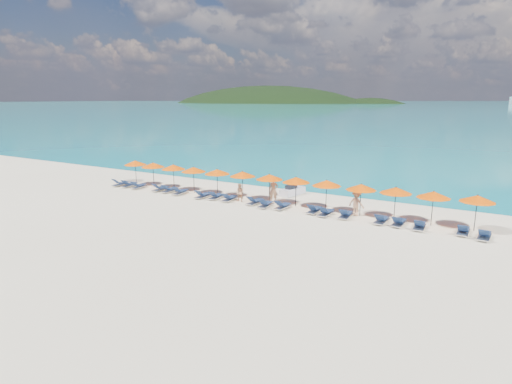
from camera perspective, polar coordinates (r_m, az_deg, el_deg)
The scene contains 41 objects.
ground at distance 29.18m, azimuth -3.00°, elevation -3.40°, with size 1400.00×1400.00×0.00m, color beige.
sea at distance 683.59m, azimuth 29.74°, elevation 10.21°, with size 1600.00×1300.00×0.01m, color #1FA9B2.
headland_main at distance 647.36m, azimuth 1.28°, elevation 8.41°, with size 374.00×242.00×126.50m.
headland_small at distance 607.93m, azimuth 14.79°, elevation 8.02°, with size 162.00×126.00×85.50m.
jetski at distance 35.81m, azimuth 4.88°, elevation 0.16°, with size 1.40×2.59×0.88m.
beachgoer_a at distance 33.01m, azimuth 2.35°, elevation 0.23°, with size 0.71×0.47×1.96m, color tan.
beachgoer_b at distance 33.29m, azimuth -2.15°, elevation -0.11°, with size 0.71×0.41×1.45m, color tan.
beachgoer_c at distance 30.13m, azimuth 13.24°, elevation -1.46°, with size 1.15×0.53×1.78m, color tan.
umbrella_0 at distance 41.60m, azimuth -15.80°, elevation 3.77°, with size 2.10×2.10×2.28m.
umbrella_1 at distance 39.83m, azimuth -13.58°, elevation 3.53°, with size 2.10×2.10×2.28m.
umbrella_2 at distance 38.26m, azimuth -10.97°, elevation 3.29°, with size 2.10×2.10×2.28m.
umbrella_3 at distance 36.65m, azimuth -8.33°, elevation 2.99°, with size 2.10×2.10×2.28m.
umbrella_4 at distance 35.31m, azimuth -5.21°, elevation 2.71°, with size 2.10×2.10×2.28m.
umbrella_5 at distance 34.10m, azimuth -1.80°, elevation 2.41°, with size 2.10×2.10×2.28m.
umbrella_6 at distance 32.83m, azimuth 1.80°, elevation 2.02°, with size 2.10×2.10×2.28m.
umbrella_7 at distance 31.80m, azimuth 5.36°, elevation 1.62°, with size 2.10×2.10×2.28m.
umbrella_8 at distance 30.85m, azimuth 9.41°, elevation 1.18°, with size 2.10×2.10×2.28m.
umbrella_9 at distance 29.97m, azimuth 13.85°, elevation 0.64°, with size 2.10×2.10×2.28m.
umbrella_10 at distance 29.56m, azimuth 18.16°, elevation 0.22°, with size 2.10×2.10×2.28m.
umbrella_11 at distance 29.05m, azimuth 22.60°, elevation -0.33°, with size 2.10×2.10×2.28m.
umbrella_12 at distance 29.02m, azimuth 27.43°, elevation -0.79°, with size 2.10×2.10×2.28m.
lounger_0 at distance 41.35m, azimuth -17.61°, elevation 1.10°, with size 0.73×1.74×0.66m.
lounger_1 at distance 40.62m, azimuth -16.55°, elevation 0.97°, with size 0.75×1.74×0.66m.
lounger_2 at distance 39.69m, azimuth -15.38°, elevation 0.78°, with size 0.79×1.76×0.66m.
lounger_3 at distance 38.19m, azimuth -12.61°, elevation 0.48°, with size 0.73×1.74×0.66m.
lounger_4 at distance 37.48m, azimuth -11.42°, elevation 0.31°, with size 0.71×1.73×0.66m.
lounger_5 at distance 36.49m, azimuth -10.06°, elevation 0.04°, with size 0.75×1.74×0.66m.
lounger_6 at distance 34.90m, azimuth -7.09°, elevation -0.43°, with size 0.64×1.71×0.66m.
lounger_7 at distance 34.44m, azimuth -5.33°, elevation -0.56°, with size 0.75×1.74×0.66m.
lounger_8 at distance 33.68m, azimuth -3.59°, elevation -0.83°, with size 0.75×1.74×0.66m.
lounger_9 at distance 32.58m, azimuth -0.14°, elevation -1.26°, with size 0.78×1.75×0.66m.
lounger_10 at distance 31.73m, azimuth 1.30°, elevation -1.64°, with size 0.74×1.74×0.66m.
lounger_11 at distance 31.30m, azimuth 3.56°, elevation -1.86°, with size 0.75×1.74×0.66m.
lounger_12 at distance 30.46m, azimuth 7.79°, elevation -2.36°, with size 0.62×1.70×0.66m.
lounger_13 at distance 29.88m, azimuth 9.32°, elevation -2.70°, with size 0.68×1.72×0.66m.
lounger_14 at distance 29.57m, azimuth 11.87°, elevation -2.97°, with size 0.72×1.73×0.66m.
lounger_15 at distance 28.90m, azimuth 16.39°, elevation -3.58°, with size 0.69×1.72×0.66m.
lounger_16 at distance 28.67m, azimuth 18.51°, elevation -3.85°, with size 0.68×1.72×0.66m.
lounger_17 at distance 28.37m, azimuth 20.97°, elevation -4.20°, with size 0.71×1.73×0.66m.
lounger_18 at distance 28.37m, azimuth 25.92°, elevation -4.65°, with size 0.64×1.71×0.66m.
lounger_19 at distance 27.97m, azimuth 28.16°, elevation -5.11°, with size 0.72×1.73×0.66m.
Camera 1 is at (15.55, -23.37, 7.98)m, focal length 30.00 mm.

